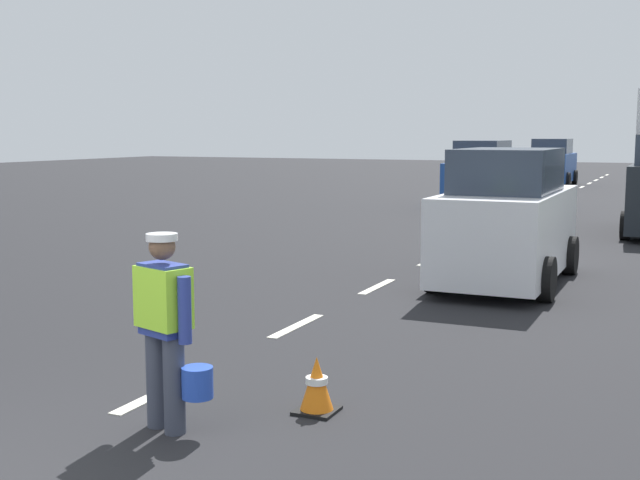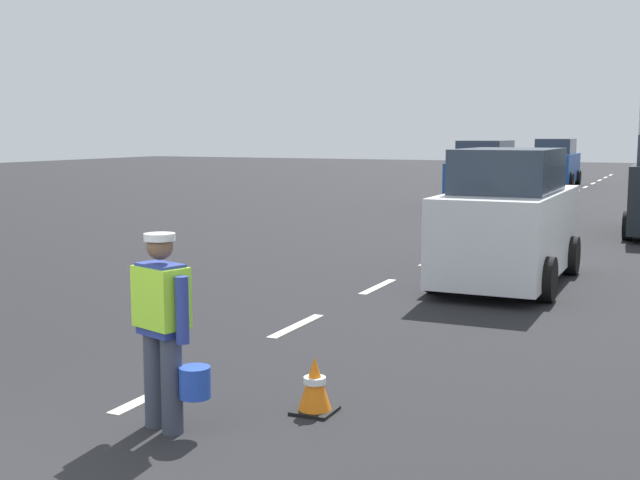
{
  "view_description": "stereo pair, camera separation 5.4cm",
  "coord_description": "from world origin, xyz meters",
  "px_view_note": "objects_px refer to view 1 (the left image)",
  "views": [
    {
      "loc": [
        4.56,
        -3.65,
        2.49
      ],
      "look_at": [
        0.19,
        6.02,
        1.1
      ],
      "focal_mm": 46.13,
      "sensor_mm": 36.0,
      "label": 1
    },
    {
      "loc": [
        4.61,
        -3.62,
        2.49
      ],
      "look_at": [
        0.19,
        6.02,
        1.1
      ],
      "focal_mm": 46.13,
      "sensor_mm": 36.0,
      "label": 2
    }
  ],
  "objects_px": {
    "traffic_cone_near": "(317,385)",
    "car_oncoming_third": "(552,164)",
    "road_worker": "(166,322)",
    "car_outgoing_ahead": "(507,221)",
    "car_oncoming_second": "(482,177)"
  },
  "relations": [
    {
      "from": "traffic_cone_near",
      "to": "road_worker",
      "type": "bearing_deg",
      "value": -136.11
    },
    {
      "from": "car_oncoming_third",
      "to": "car_oncoming_second",
      "type": "distance_m",
      "value": 13.3
    },
    {
      "from": "traffic_cone_near",
      "to": "car_oncoming_second",
      "type": "relative_size",
      "value": 0.12
    },
    {
      "from": "traffic_cone_near",
      "to": "car_oncoming_third",
      "type": "relative_size",
      "value": 0.13
    },
    {
      "from": "road_worker",
      "to": "car_oncoming_second",
      "type": "bearing_deg",
      "value": 96.45
    },
    {
      "from": "road_worker",
      "to": "car_outgoing_ahead",
      "type": "bearing_deg",
      "value": 81.64
    },
    {
      "from": "car_outgoing_ahead",
      "to": "car_oncoming_second",
      "type": "xyz_separation_m",
      "value": [
        -3.61,
        13.49,
        0.0
      ]
    },
    {
      "from": "traffic_cone_near",
      "to": "car_outgoing_ahead",
      "type": "bearing_deg",
      "value": 88.19
    },
    {
      "from": "road_worker",
      "to": "car_outgoing_ahead",
      "type": "height_order",
      "value": "car_outgoing_ahead"
    },
    {
      "from": "traffic_cone_near",
      "to": "car_outgoing_ahead",
      "type": "height_order",
      "value": "car_outgoing_ahead"
    },
    {
      "from": "road_worker",
      "to": "car_oncoming_second",
      "type": "relative_size",
      "value": 0.39
    },
    {
      "from": "car_oncoming_second",
      "to": "car_outgoing_ahead",
      "type": "bearing_deg",
      "value": -75.02
    },
    {
      "from": "road_worker",
      "to": "car_outgoing_ahead",
      "type": "relative_size",
      "value": 0.4
    },
    {
      "from": "car_oncoming_third",
      "to": "traffic_cone_near",
      "type": "bearing_deg",
      "value": -84.68
    },
    {
      "from": "traffic_cone_near",
      "to": "car_oncoming_second",
      "type": "height_order",
      "value": "car_oncoming_second"
    }
  ]
}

